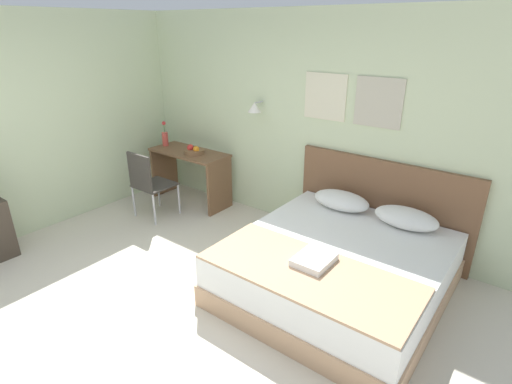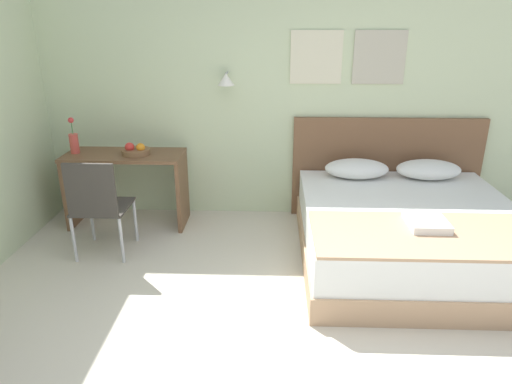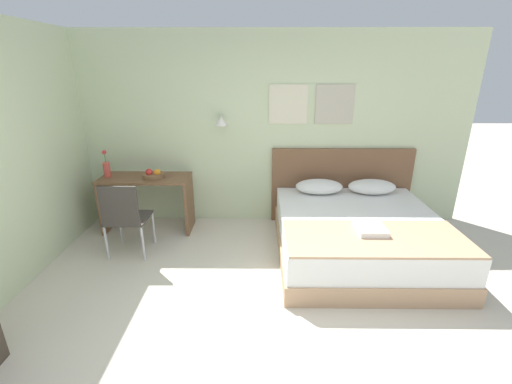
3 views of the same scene
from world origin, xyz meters
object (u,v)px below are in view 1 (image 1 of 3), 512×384
throw_blanket (308,272)px  desk_chair (148,181)px  headboard (381,207)px  desk (190,167)px  fruit_bowl (194,151)px  bed (337,269)px  pillow_left (341,200)px  pillow_right (406,218)px  flower_vase (165,137)px  folded_towel_near_foot (314,260)px

throw_blanket → desk_chair: desk_chair is taller
headboard → desk: bearing=-173.0°
throw_blanket → fruit_bowl: (-2.62, 1.26, 0.28)m
bed → pillow_left: size_ratio=3.10×
desk → pillow_right: bearing=1.2°
headboard → flower_vase: flower_vase is taller
throw_blanket → fruit_bowl: 2.92m
headboard → folded_towel_near_foot: headboard is taller
folded_towel_near_foot → desk: 2.96m
desk_chair → fruit_bowl: desk_chair is taller
bed → pillow_right: (0.36, 0.77, 0.36)m
pillow_left → throw_blanket: bearing=-74.9°
desk → desk_chair: desk_chair is taller
headboard → folded_towel_near_foot: (-0.02, -1.48, 0.03)m
bed → throw_blanket: bearing=-90.0°
throw_blanket → desk_chair: bearing=169.0°
bed → flower_vase: size_ratio=5.46×
fruit_bowl → pillow_right: bearing=1.8°
throw_blanket → desk_chair: 2.83m
pillow_left → fruit_bowl: size_ratio=2.26×
headboard → bed: bearing=-90.0°
bed → pillow_right: bearing=64.5°
pillow_right → desk: desk is taller
desk → desk_chair: size_ratio=1.28×
headboard → folded_towel_near_foot: 1.48m
desk → flower_vase: flower_vase is taller
throw_blanket → folded_towel_near_foot: bearing=98.7°
desk_chair → fruit_bowl: (0.16, 0.72, 0.27)m
pillow_right → fruit_bowl: bearing=-178.2°
desk_chair → throw_blanket: bearing=-11.0°
folded_towel_near_foot → fruit_bowl: size_ratio=1.25×
bed → desk_chair: size_ratio=2.15×
bed → headboard: size_ratio=1.00×
bed → pillow_right: size_ratio=3.10×
desk → pillow_left: bearing=1.6°
pillow_right → flower_vase: 3.62m
bed → flower_vase: (-3.25, 0.70, 0.64)m
bed → desk_chair: (-2.78, -0.04, 0.28)m
pillow_left → flower_vase: bearing=-178.7°
folded_towel_near_foot → flower_vase: flower_vase is taller
pillow_right → desk_chair: 3.25m
pillow_left → throw_blanket: 1.40m
desk → fruit_bowl: (0.13, -0.03, 0.28)m
bed → headboard: bearing=90.0°
headboard → throw_blanket: 1.62m
headboard → desk: (-2.75, -0.34, -0.01)m
pillow_left → headboard: bearing=36.5°
pillow_left → pillow_right: bearing=0.0°
throw_blanket → fruit_bowl: bearing=154.4°
desk → flower_vase: bearing=-179.9°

